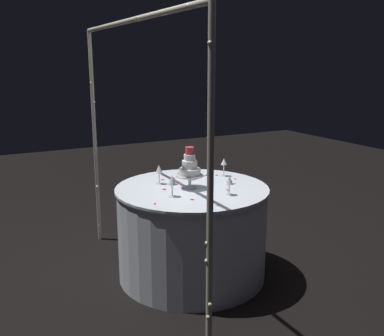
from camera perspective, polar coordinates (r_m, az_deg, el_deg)
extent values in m
plane|color=black|center=(3.78, 0.00, -13.64)|extent=(12.00, 12.00, 0.00)
cylinder|color=#B7B29E|center=(2.29, 2.37, -4.81)|extent=(0.04, 0.04, 2.01)
cylinder|color=#B7B29E|center=(4.28, -12.58, 3.53)|extent=(0.04, 0.04, 2.01)
cylinder|color=#B7B29E|center=(3.18, -7.96, 18.59)|extent=(2.20, 0.04, 0.04)
sphere|color=#F9EAB2|center=(2.27, 2.43, -2.18)|extent=(0.02, 0.02, 0.02)
sphere|color=#F9EAB2|center=(4.25, -12.90, 7.82)|extent=(0.02, 0.02, 0.02)
sphere|color=#F9EAB2|center=(2.38, -0.48, 20.46)|extent=(0.02, 0.02, 0.02)
sphere|color=#F9EAB2|center=(2.40, 1.93, -12.03)|extent=(0.02, 0.02, 0.02)
sphere|color=#F9EAB2|center=(4.22, -12.68, 8.36)|extent=(0.02, 0.02, 0.02)
sphere|color=#F9EAB2|center=(2.70, -3.54, 19.61)|extent=(0.02, 0.02, 0.02)
sphere|color=#F9EAB2|center=(2.51, 2.37, -17.39)|extent=(0.02, 0.02, 0.02)
sphere|color=#F9EAB2|center=(4.23, -12.84, 10.15)|extent=(0.02, 0.02, 0.02)
sphere|color=#F9EAB2|center=(3.01, -7.06, 18.91)|extent=(0.02, 0.02, 0.02)
sphere|color=#F9EAB2|center=(2.37, 1.96, -9.79)|extent=(0.02, 0.02, 0.02)
sphere|color=#F9EAB2|center=(4.49, -12.15, -6.70)|extent=(0.02, 0.02, 0.02)
sphere|color=#F9EAB2|center=(3.34, -8.98, 18.31)|extent=(0.02, 0.02, 0.02)
sphere|color=#F9EAB2|center=(2.20, 2.50, 4.22)|extent=(0.02, 0.02, 0.02)
sphere|color=#F9EAB2|center=(4.49, -12.08, -7.31)|extent=(0.02, 0.02, 0.02)
sphere|color=#F9EAB2|center=(3.69, -10.98, 17.77)|extent=(0.02, 0.02, 0.02)
sphere|color=#F9EAB2|center=(2.56, 2.13, -18.87)|extent=(0.02, 0.02, 0.02)
sphere|color=#F9EAB2|center=(4.36, -12.26, -2.38)|extent=(0.02, 0.02, 0.02)
sphere|color=#F9EAB2|center=(4.01, -12.31, 17.35)|extent=(0.02, 0.02, 0.02)
sphere|color=#F9EAB2|center=(2.16, 2.35, 16.01)|extent=(0.02, 0.02, 0.02)
sphere|color=#F9EAB2|center=(4.21, -13.05, 10.79)|extent=(0.02, 0.02, 0.02)
cylinder|color=silver|center=(3.63, 0.00, -8.44)|extent=(1.21, 1.21, 0.74)
cylinder|color=silver|center=(3.50, 0.00, -2.68)|extent=(1.23, 1.23, 0.02)
cylinder|color=silver|center=(3.47, -0.31, -2.57)|extent=(0.11, 0.11, 0.01)
cylinder|color=silver|center=(3.46, -0.31, -1.79)|extent=(0.02, 0.02, 0.09)
cylinder|color=silver|center=(3.45, -0.31, -0.99)|extent=(0.22, 0.22, 0.01)
cylinder|color=white|center=(3.44, -0.32, -0.49)|extent=(0.17, 0.17, 0.05)
cylinder|color=white|center=(3.43, -0.32, 0.45)|extent=(0.12, 0.12, 0.06)
cylinder|color=white|center=(3.41, -0.32, 1.38)|extent=(0.09, 0.09, 0.05)
cylinder|color=#CC333D|center=(3.40, -0.32, 2.28)|extent=(0.07, 0.07, 0.06)
cylinder|color=silver|center=(3.26, -2.60, -3.71)|extent=(0.06, 0.06, 0.00)
cylinder|color=silver|center=(3.25, -2.61, -2.94)|extent=(0.01, 0.01, 0.09)
cone|color=silver|center=(3.22, -2.62, -1.59)|extent=(0.06, 0.06, 0.07)
cylinder|color=silver|center=(3.31, 4.86, -3.49)|extent=(0.06, 0.06, 0.00)
cylinder|color=silver|center=(3.30, 4.87, -2.79)|extent=(0.01, 0.01, 0.08)
cone|color=silver|center=(3.28, 4.90, -1.57)|extent=(0.06, 0.06, 0.06)
cylinder|color=silver|center=(3.85, 4.16, -1.02)|extent=(0.06, 0.06, 0.00)
cylinder|color=silver|center=(3.84, 4.18, -0.27)|extent=(0.01, 0.01, 0.10)
cone|color=silver|center=(3.82, 4.19, 0.85)|extent=(0.06, 0.06, 0.05)
cylinder|color=silver|center=(3.60, -4.30, -2.06)|extent=(0.06, 0.06, 0.00)
cylinder|color=silver|center=(3.59, -4.32, -1.32)|extent=(0.01, 0.01, 0.09)
cone|color=silver|center=(3.57, -4.34, -0.08)|extent=(0.06, 0.06, 0.07)
cube|color=silver|center=(3.75, 0.55, -1.38)|extent=(0.12, 0.21, 0.01)
cube|color=white|center=(3.86, 1.78, -0.91)|extent=(0.06, 0.09, 0.01)
ellipsoid|color=red|center=(3.61, 5.56, -2.06)|extent=(0.02, 0.03, 0.00)
ellipsoid|color=red|center=(3.77, -2.32, -1.32)|extent=(0.03, 0.02, 0.00)
ellipsoid|color=red|center=(3.18, 0.04, -4.13)|extent=(0.04, 0.03, 0.00)
ellipsoid|color=red|center=(3.72, -3.85, -1.55)|extent=(0.04, 0.04, 0.00)
ellipsoid|color=red|center=(3.76, 5.67, -1.42)|extent=(0.03, 0.03, 0.00)
ellipsoid|color=red|center=(3.10, -4.88, -4.67)|extent=(0.03, 0.03, 0.00)
ellipsoid|color=red|center=(3.43, 4.72, -2.87)|extent=(0.04, 0.03, 0.00)
ellipsoid|color=red|center=(3.44, -3.65, -2.79)|extent=(0.04, 0.03, 0.00)
ellipsoid|color=red|center=(3.87, 3.26, -0.93)|extent=(0.03, 0.04, 0.00)
ellipsoid|color=red|center=(3.57, -2.08, -2.15)|extent=(0.04, 0.03, 0.00)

